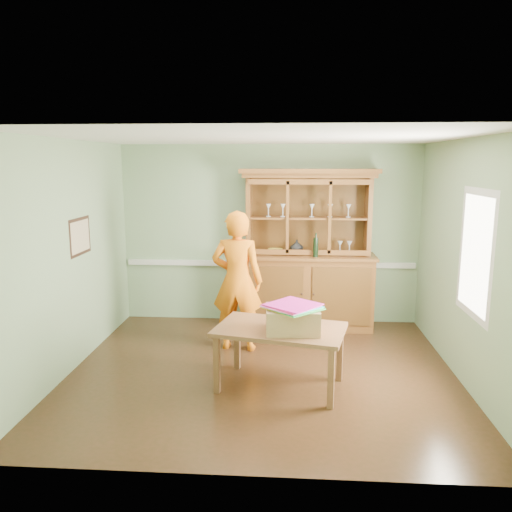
# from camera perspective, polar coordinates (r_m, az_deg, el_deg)

# --- Properties ---
(floor) EXTENTS (4.50, 4.50, 0.00)m
(floor) POSITION_cam_1_polar(r_m,az_deg,el_deg) (6.05, 0.69, -13.07)
(floor) COLOR #402414
(floor) RESTS_ON ground
(ceiling) EXTENTS (4.50, 4.50, 0.00)m
(ceiling) POSITION_cam_1_polar(r_m,az_deg,el_deg) (5.54, 0.76, 13.40)
(ceiling) COLOR white
(ceiling) RESTS_ON wall_back
(wall_back) EXTENTS (4.50, 0.00, 4.50)m
(wall_back) POSITION_cam_1_polar(r_m,az_deg,el_deg) (7.61, 1.56, 2.47)
(wall_back) COLOR gray
(wall_back) RESTS_ON floor
(wall_left) EXTENTS (0.00, 4.00, 4.00)m
(wall_left) POSITION_cam_1_polar(r_m,az_deg,el_deg) (6.19, -20.57, -0.13)
(wall_left) COLOR gray
(wall_left) RESTS_ON floor
(wall_right) EXTENTS (0.00, 4.00, 4.00)m
(wall_right) POSITION_cam_1_polar(r_m,az_deg,el_deg) (5.96, 22.86, -0.68)
(wall_right) COLOR gray
(wall_right) RESTS_ON floor
(wall_front) EXTENTS (4.50, 0.00, 4.50)m
(wall_front) POSITION_cam_1_polar(r_m,az_deg,el_deg) (3.71, -1.00, -6.38)
(wall_front) COLOR gray
(wall_front) RESTS_ON floor
(chair_rail) EXTENTS (4.41, 0.05, 0.08)m
(chair_rail) POSITION_cam_1_polar(r_m,az_deg,el_deg) (7.67, 1.54, -0.89)
(chair_rail) COLOR silver
(chair_rail) RESTS_ON wall_back
(framed_map) EXTENTS (0.03, 0.60, 0.46)m
(framed_map) POSITION_cam_1_polar(r_m,az_deg,el_deg) (6.42, -19.42, 2.13)
(framed_map) COLOR #301C13
(framed_map) RESTS_ON wall_left
(window_panel) EXTENTS (0.03, 0.96, 1.36)m
(window_panel) POSITION_cam_1_polar(r_m,az_deg,el_deg) (5.65, 23.74, 0.22)
(window_panel) COLOR silver
(window_panel) RESTS_ON wall_right
(china_hutch) EXTENTS (1.99, 0.66, 2.34)m
(china_hutch) POSITION_cam_1_polar(r_m,az_deg,el_deg) (7.45, 5.86, -1.92)
(china_hutch) COLOR brown
(china_hutch) RESTS_ON floor
(dining_table) EXTENTS (1.51, 1.10, 0.68)m
(dining_table) POSITION_cam_1_polar(r_m,az_deg,el_deg) (5.47, 2.78, -8.95)
(dining_table) COLOR brown
(dining_table) RESTS_ON floor
(cardboard_box) EXTENTS (0.58, 0.47, 0.26)m
(cardboard_box) POSITION_cam_1_polar(r_m,az_deg,el_deg) (5.29, 4.19, -7.26)
(cardboard_box) COLOR tan
(cardboard_box) RESTS_ON dining_table
(kite_stack) EXTENTS (0.65, 0.65, 0.05)m
(kite_stack) POSITION_cam_1_polar(r_m,az_deg,el_deg) (5.20, 4.25, -5.79)
(kite_stack) COLOR yellow
(kite_stack) RESTS_ON cardboard_box
(person) EXTENTS (0.71, 0.50, 1.84)m
(person) POSITION_cam_1_polar(r_m,az_deg,el_deg) (6.49, -2.16, -2.87)
(person) COLOR orange
(person) RESTS_ON floor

